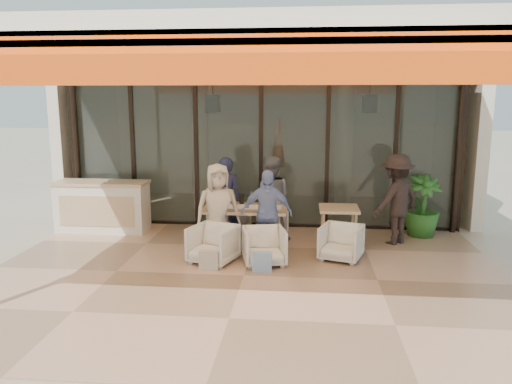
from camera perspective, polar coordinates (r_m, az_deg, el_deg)
ground at (r=7.70m, az=-1.41°, el=-9.69°), size 70.00×70.00×0.00m
terrace_floor at (r=7.70m, az=-1.41°, el=-9.65°), size 8.00×6.00×0.01m
terrace_structure at (r=6.97m, az=-1.81°, el=15.36°), size 8.00×6.00×3.40m
glass_storefront at (r=10.26m, az=0.58°, el=4.68°), size 8.08×0.10×3.20m
interior_block at (r=12.51m, az=1.55°, el=8.68°), size 9.05×3.62×3.52m
host_counter at (r=10.50m, az=-17.14°, el=-1.57°), size 1.85×0.65×1.04m
dining_table at (r=9.01m, az=-1.27°, el=-2.08°), size 1.50×0.90×0.93m
chair_far_left at (r=10.05m, az=-2.97°, el=-2.75°), size 0.82×0.79×0.68m
chair_far_right at (r=9.97m, az=1.82°, el=-3.12°), size 0.68×0.65×0.59m
chair_near_left at (r=8.24m, az=-4.92°, el=-5.76°), size 0.86×0.83×0.70m
chair_near_right at (r=8.14m, az=0.94°, el=-6.04°), size 0.78×0.75×0.68m
diner_navy at (r=9.47m, az=-3.44°, el=-0.76°), size 0.59×0.39×1.60m
diner_grey at (r=9.37m, az=1.64°, el=-0.78°), size 0.79×0.62×1.63m
diner_cream at (r=8.60m, az=-4.37°, el=-1.99°), size 0.91×0.75×1.59m
diner_periwinkle at (r=8.51m, az=1.22°, el=-2.44°), size 0.89×0.41×1.49m
tote_bag_cream at (r=7.92m, az=-5.43°, el=-7.84°), size 0.30×0.10×0.34m
tote_bag_blue at (r=7.81m, az=0.70°, el=-8.07°), size 0.30×0.10×0.34m
side_table at (r=9.12m, az=9.44°, el=-2.38°), size 0.70×0.70×0.74m
side_chair at (r=8.47m, az=9.71°, el=-5.54°), size 0.81×0.78×0.67m
standing_woman at (r=9.48m, az=15.72°, el=-0.87°), size 1.24×1.18×1.69m
potted_palm at (r=10.19m, az=18.49°, el=-1.57°), size 0.77×0.77×1.22m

